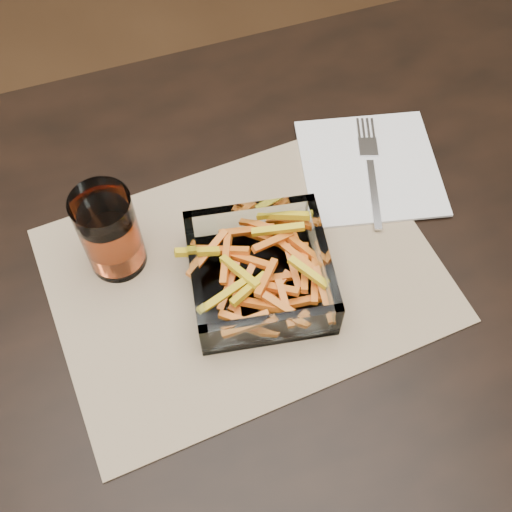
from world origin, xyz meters
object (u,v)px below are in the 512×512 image
object	(u,v)px
tumbler	(110,234)
glass_bowl	(260,275)
fork	(370,167)
dining_table	(259,342)

from	to	relation	value
tumbler	glass_bowl	bearing A→B (deg)	-31.00
glass_bowl	fork	xyz separation A→B (m)	(0.19, 0.12, -0.02)
dining_table	glass_bowl	size ratio (longest dim) A/B	8.95
tumbler	fork	world-z (taller)	tumbler
fork	dining_table	bearing A→B (deg)	-125.79
tumbler	fork	bearing A→B (deg)	4.39
tumbler	fork	size ratio (longest dim) A/B	0.67
tumbler	fork	distance (m)	0.35
glass_bowl	tumbler	size ratio (longest dim) A/B	1.50
glass_bowl	fork	distance (m)	0.23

